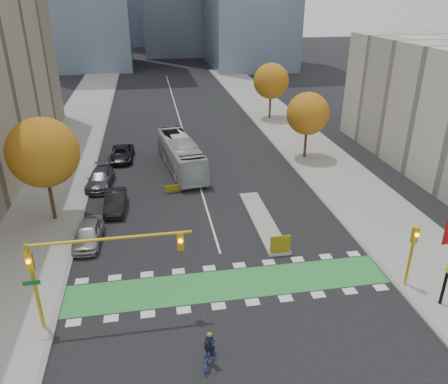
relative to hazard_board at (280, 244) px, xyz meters
name	(u,v)px	position (x,y,z in m)	size (l,w,h in m)	color
ground	(234,300)	(-4.00, -4.20, -0.80)	(300.00, 300.00, 0.00)	black
sidewalk_west	(54,181)	(-17.50, 15.80, -0.73)	(7.00, 120.00, 0.15)	gray
sidewalk_east	(324,163)	(9.50, 15.80, -0.73)	(7.00, 120.00, 0.15)	gray
curb_west	(92,178)	(-14.00, 15.80, -0.73)	(0.30, 120.00, 0.16)	gray
curb_east	(292,165)	(6.00, 15.80, -0.73)	(0.30, 120.00, 0.16)	gray
bike_crossing	(230,284)	(-4.00, -2.70, -0.79)	(20.00, 3.00, 0.01)	#2C893B
centre_line	(179,119)	(-4.00, 35.80, -0.80)	(0.15, 70.00, 0.01)	silver
bike_lane_paint	(247,138)	(3.50, 25.80, -0.80)	(2.50, 50.00, 0.01)	black
median_island	(262,220)	(0.00, 4.80, -0.72)	(1.60, 10.00, 0.16)	gray
hazard_board	(280,244)	(0.00, 0.00, 0.00)	(1.40, 0.12, 1.30)	yellow
tree_west	(43,153)	(-16.00, 7.80, 4.82)	(5.20, 5.20, 8.22)	#332114
tree_east_near	(308,114)	(8.00, 17.80, 4.06)	(4.40, 4.40, 7.08)	#332114
tree_east_far	(271,81)	(8.50, 33.80, 4.44)	(4.80, 4.80, 7.65)	#332114
traffic_signal_west	(84,259)	(-11.93, -4.71, 3.23)	(8.53, 0.56, 5.20)	#BF9914
traffic_signal_east	(412,248)	(6.50, -4.71, 1.93)	(0.35, 0.43, 4.10)	#BF9914
cyclist	(210,353)	(-6.09, -8.71, -0.15)	(1.22, 1.79, 1.96)	navy
bus	(181,154)	(-5.31, 16.81, 0.79)	(2.67, 11.43, 3.18)	silver
parked_car_a	(88,234)	(-13.00, 3.77, -0.03)	(1.81, 4.49, 1.53)	#A2A2A7
parked_car_b	(115,202)	(-11.37, 8.77, -0.06)	(1.57, 4.50, 1.48)	black
parked_car_c	(100,179)	(-13.00, 13.92, -0.06)	(2.08, 5.13, 1.49)	#4B4B50
parked_car_d	(122,154)	(-11.31, 20.59, -0.10)	(2.31, 5.02, 1.39)	black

